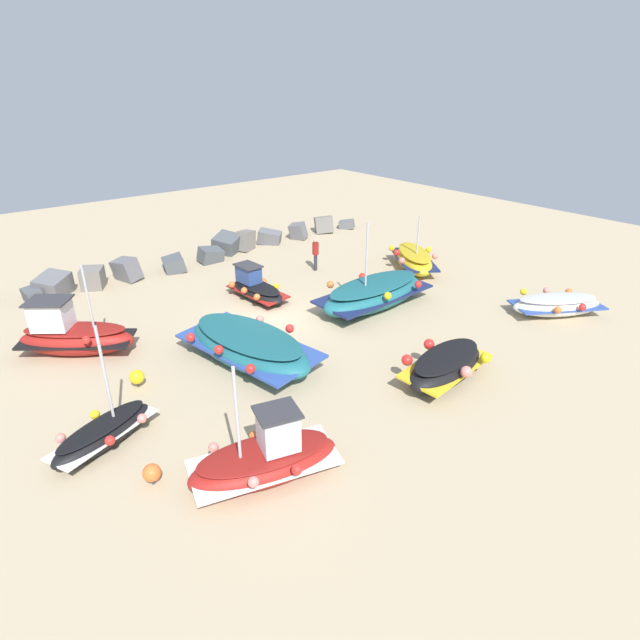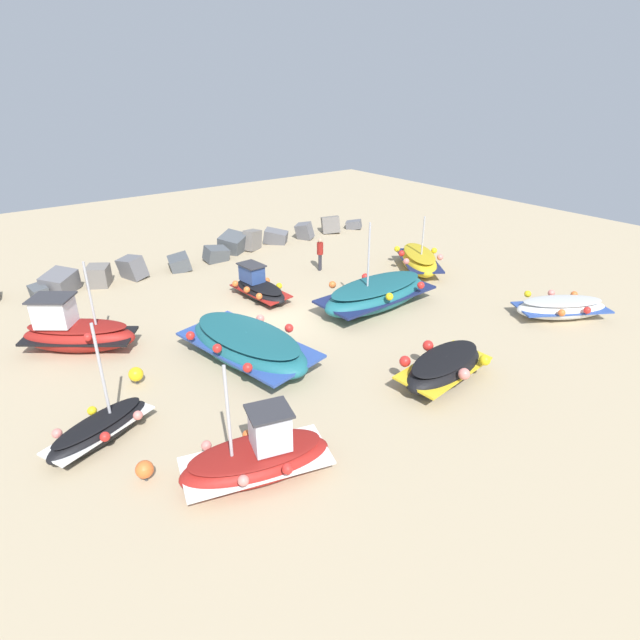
# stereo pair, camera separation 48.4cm
# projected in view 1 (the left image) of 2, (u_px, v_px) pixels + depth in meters

# --- Properties ---
(ground_plane) EXTENTS (54.15, 54.15, 0.00)m
(ground_plane) POSITION_uv_depth(u_px,v_px,m) (275.00, 319.00, 20.89)
(ground_plane) COLOR tan
(fishing_boat_0) EXTENTS (3.21, 2.08, 3.37)m
(fishing_boat_0) POSITION_uv_depth(u_px,v_px,m) (103.00, 433.00, 13.59)
(fishing_boat_0) COLOR black
(fishing_boat_0) RESTS_ON ground_plane
(fishing_boat_1) EXTENTS (3.53, 4.19, 2.87)m
(fishing_boat_1) POSITION_uv_depth(u_px,v_px,m) (414.00, 259.00, 26.08)
(fishing_boat_1) COLOR gold
(fishing_boat_1) RESTS_ON ground_plane
(fishing_boat_2) EXTENTS (3.24, 5.72, 1.23)m
(fishing_boat_2) POSITION_uv_depth(u_px,v_px,m) (249.00, 346.00, 17.57)
(fishing_boat_2) COLOR #1E6670
(fishing_boat_2) RESTS_ON ground_plane
(fishing_boat_3) EXTENTS (5.55, 2.68, 3.79)m
(fishing_boat_3) POSITION_uv_depth(u_px,v_px,m) (374.00, 294.00, 21.74)
(fishing_boat_3) COLOR #1E6670
(fishing_boat_3) RESTS_ON ground_plane
(fishing_boat_4) EXTENTS (3.75, 2.16, 1.08)m
(fishing_boat_4) POSITION_uv_depth(u_px,v_px,m) (446.00, 366.00, 16.50)
(fishing_boat_4) COLOR black
(fishing_boat_4) RESTS_ON ground_plane
(fishing_boat_5) EXTENTS (3.99, 3.23, 0.88)m
(fishing_boat_5) POSITION_uv_depth(u_px,v_px,m) (557.00, 305.00, 21.15)
(fishing_boat_5) COLOR white
(fishing_boat_5) RESTS_ON ground_plane
(fishing_boat_6) EXTENTS (3.98, 3.52, 3.36)m
(fishing_boat_6) POSITION_uv_depth(u_px,v_px,m) (73.00, 335.00, 18.00)
(fishing_boat_6) COLOR maroon
(fishing_boat_6) RESTS_ON ground_plane
(fishing_boat_7) EXTENTS (1.76, 3.34, 1.47)m
(fishing_boat_7) POSITION_uv_depth(u_px,v_px,m) (256.00, 288.00, 22.70)
(fishing_boat_7) COLOR black
(fishing_boat_7) RESTS_ON ground_plane
(fishing_boat_8) EXTENTS (3.99, 2.43, 3.27)m
(fishing_boat_8) POSITION_uv_depth(u_px,v_px,m) (266.00, 458.00, 12.46)
(fishing_boat_8) COLOR maroon
(fishing_boat_8) RESTS_ON ground_plane
(person_walking) EXTENTS (0.32, 0.32, 1.66)m
(person_walking) POSITION_uv_depth(u_px,v_px,m) (316.00, 252.00, 25.84)
(person_walking) COLOR #2D2D38
(person_walking) RESTS_ON ground_plane
(breakwater_rocks) EXTENTS (23.47, 2.77, 1.37)m
(breakwater_rocks) POSITION_uv_depth(u_px,v_px,m) (171.00, 260.00, 26.40)
(breakwater_rocks) COLOR slate
(breakwater_rocks) RESTS_ON ground_plane
(mooring_buoy_0) EXTENTS (0.44, 0.44, 0.55)m
(mooring_buoy_0) POSITION_uv_depth(u_px,v_px,m) (152.00, 473.00, 12.28)
(mooring_buoy_0) COLOR #3F3F42
(mooring_buoy_0) RESTS_ON ground_plane
(mooring_buoy_1) EXTENTS (0.46, 0.46, 0.59)m
(mooring_buoy_1) POSITION_uv_depth(u_px,v_px,m) (137.00, 377.00, 16.16)
(mooring_buoy_1) COLOR #3F3F42
(mooring_buoy_1) RESTS_ON ground_plane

